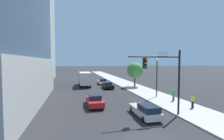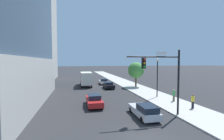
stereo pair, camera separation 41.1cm
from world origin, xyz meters
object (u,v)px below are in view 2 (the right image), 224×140
Objects in this scene: car_silver at (144,111)px; street_lamp at (157,72)px; pedestrian_green_shirt at (174,95)px; pedestrian_yellow_shirt at (193,101)px; construction_building at (31,24)px; car_black at (109,85)px; car_red at (94,100)px; street_tree at (136,70)px; box_truck at (86,78)px; car_white at (104,82)px; traffic_light_pole at (164,71)px.

street_lamp is at bearing 54.07° from car_silver.
pedestrian_yellow_shirt is (0.12, -3.56, -0.01)m from pedestrian_green_shirt.
construction_building is 10.43× the size of car_black.
car_red is 11.94m from pedestrian_yellow_shirt.
street_lamp is 3.62× the size of pedestrian_yellow_shirt.
car_silver is at bearing -125.93° from street_lamp.
car_red is 2.79× the size of pedestrian_green_shirt.
pedestrian_yellow_shirt is at bearing -55.47° from construction_building.
car_silver is 8.14m from pedestrian_green_shirt.
construction_building is at bearing 116.73° from car_silver.
car_silver is 17.99m from car_black.
pedestrian_yellow_shirt is at bearing -88.25° from street_tree.
street_lamp is at bearing -60.60° from car_black.
construction_building is 9.16× the size of car_silver.
box_truck reaches higher than pedestrian_green_shirt.
traffic_light_pole is at bearing -85.55° from car_white.
street_lamp is 4.44m from pedestrian_green_shirt.
pedestrian_yellow_shirt is at bearing -88.01° from pedestrian_green_shirt.
pedestrian_green_shirt reaches higher than pedestrian_yellow_shirt.
car_white is at bearing 134.91° from street_tree.
pedestrian_yellow_shirt is at bearing 17.66° from traffic_light_pole.
car_red is (-10.20, -2.53, -3.33)m from street_lamp.
pedestrian_green_shirt is at bearing -2.89° from car_red.
car_white is at bearing 94.45° from traffic_light_pole.
car_red is at bearing -90.00° from box_truck.
traffic_light_pole is 9.41m from car_red.
box_truck reaches higher than car_white.
pedestrian_green_shirt is 3.56m from pedestrian_yellow_shirt.
street_lamp is at bearing 13.93° from car_red.
construction_building is at bearing 124.53° from pedestrian_yellow_shirt.
car_black is 0.53× the size of box_truck.
traffic_light_pole reaches higher than street_lamp.
street_tree is at bearing 71.25° from car_silver.
car_red is 11.10m from pedestrian_green_shirt.
car_red is at bearing -166.07° from street_lamp.
car_black is 2.40× the size of pedestrian_green_shirt.
car_white is 19.61m from car_red.
traffic_light_pole is 1.46× the size of car_silver.
construction_building is at bearing 139.74° from street_tree.
street_lamp is 1.28× the size of car_red.
pedestrian_green_shirt is at bearing -57.57° from box_truck.
construction_building reaches higher than car_white.
box_truck is at bearing -49.25° from construction_building.
construction_building reaches higher than box_truck.
pedestrian_green_shirt is (11.08, -0.56, 0.26)m from car_red.
car_silver is at bearing -169.70° from pedestrian_yellow_shirt.
car_silver is (20.60, -40.90, -17.03)m from construction_building.
construction_building is 42.57m from car_red.
pedestrian_yellow_shirt is (27.30, -39.68, -16.73)m from construction_building.
construction_building is at bearing 128.53° from street_lamp.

